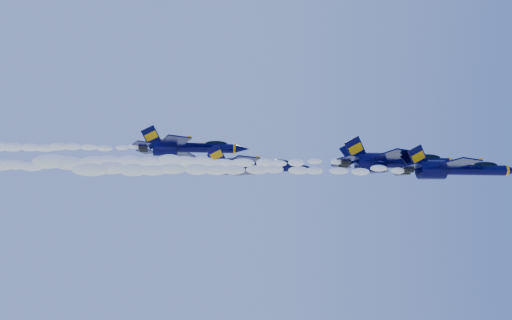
{
  "coord_description": "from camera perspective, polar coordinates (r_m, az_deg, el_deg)",
  "views": [
    {
      "loc": [
        -11.21,
        -68.92,
        135.97
      ],
      "look_at": [
        -6.39,
        -0.75,
        152.3
      ],
      "focal_mm": 35.0,
      "sensor_mm": 36.0,
      "label": 1
    }
  ],
  "objects": [
    {
      "name": "jet_lead",
      "position": [
        64.96,
        21.79,
        -1.0
      ],
      "size": [
        14.94,
        12.25,
        5.55
      ],
      "color": "#040232"
    },
    {
      "name": "smoke_trail_jet_lead",
      "position": [
        58.48,
        -1.51,
        -1.06
      ],
      "size": [
        38.67,
        1.66,
        1.5
      ],
      "primitive_type": "ellipsoid",
      "color": "white"
    },
    {
      "name": "jet_second",
      "position": [
        68.6,
        15.65,
        -0.23
      ],
      "size": [
        17.19,
        14.1,
        6.39
      ],
      "color": "#040232"
    },
    {
      "name": "smoke_trail_jet_second",
      "position": [
        64.64,
        -7.21,
        -0.21
      ],
      "size": [
        38.67,
        1.92,
        1.72
      ],
      "primitive_type": "ellipsoid",
      "color": "white"
    },
    {
      "name": "jet_third",
      "position": [
        75.03,
        -0.53,
        -0.7
      ],
      "size": [
        16.23,
        13.32,
        6.03
      ],
      "color": "#040232"
    },
    {
      "name": "smoke_trail_jet_third",
      "position": [
        77.92,
        -20.2,
        -0.64
      ],
      "size": [
        38.67,
        1.81,
        1.63
      ],
      "primitive_type": "ellipsoid",
      "color": "white"
    },
    {
      "name": "jet_fourth",
      "position": [
        82.61,
        -7.81,
        1.43
      ],
      "size": [
        18.06,
        14.81,
        6.71
      ],
      "color": "#040232"
    },
    {
      "name": "smoke_trail_jet_fourth",
      "position": [
        88.56,
        -25.57,
        1.36
      ],
      "size": [
        38.67,
        2.01,
        1.81
      ],
      "primitive_type": "ellipsoid",
      "color": "white"
    }
  ]
}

